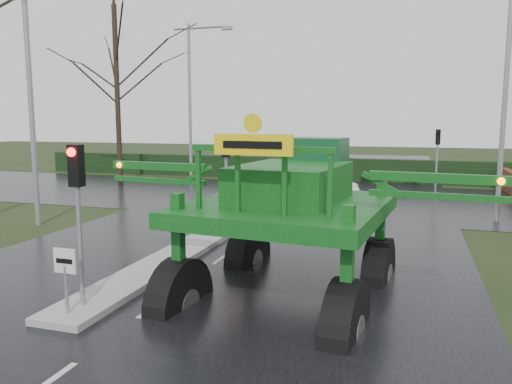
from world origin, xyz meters
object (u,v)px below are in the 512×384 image
(traffic_signal_mid, at_px, (226,160))
(keep_left_sign, at_px, (65,270))
(street_light_left_far, at_px, (194,89))
(white_sedan, at_px, (318,198))
(traffic_signal_near, at_px, (77,191))
(traffic_signal_far, at_px, (438,146))
(crop_sprayer, at_px, (183,193))
(street_light_right, at_px, (498,68))
(street_light_left_near, at_px, (35,66))

(traffic_signal_mid, bearing_deg, keep_left_sign, -90.00)
(street_light_left_far, height_order, white_sedan, street_light_left_far)
(street_light_left_far, bearing_deg, traffic_signal_near, -71.83)
(keep_left_sign, xyz_separation_m, traffic_signal_far, (7.80, 21.51, 1.53))
(traffic_signal_far, distance_m, white_sedan, 7.59)
(white_sedan, bearing_deg, traffic_signal_mid, 179.59)
(traffic_signal_far, distance_m, crop_sprayer, 20.64)
(street_light_left_far, bearing_deg, white_sedan, -24.42)
(traffic_signal_near, distance_m, traffic_signal_mid, 8.50)
(traffic_signal_far, height_order, street_light_right, street_light_right)
(keep_left_sign, relative_size, street_light_right, 0.14)
(street_light_right, xyz_separation_m, white_sedan, (-7.60, 4.01, -5.99))
(traffic_signal_near, relative_size, street_light_left_far, 0.35)
(traffic_signal_mid, distance_m, street_light_left_near, 7.83)
(traffic_signal_near, height_order, street_light_left_far, street_light_left_far)
(traffic_signal_mid, height_order, street_light_right, street_light_right)
(traffic_signal_near, relative_size, traffic_signal_far, 1.00)
(keep_left_sign, relative_size, traffic_signal_far, 0.38)
(traffic_signal_mid, bearing_deg, traffic_signal_far, 58.07)
(street_light_left_near, relative_size, street_light_right, 1.00)
(street_light_right, height_order, crop_sprayer, street_light_right)
(traffic_signal_mid, distance_m, street_light_left_far, 14.68)
(traffic_signal_near, bearing_deg, street_light_left_far, 108.17)
(traffic_signal_mid, relative_size, street_light_left_near, 0.35)
(traffic_signal_near, distance_m, street_light_left_far, 22.37)
(traffic_signal_near, height_order, street_light_right, street_light_right)
(traffic_signal_mid, distance_m, traffic_signal_far, 14.75)
(white_sedan, bearing_deg, street_light_left_far, 77.72)
(keep_left_sign, bearing_deg, street_light_left_far, 107.78)
(street_light_left_far, xyz_separation_m, crop_sprayer, (8.65, -19.73, -3.55))
(traffic_signal_near, distance_m, white_sedan, 17.32)
(keep_left_sign, xyz_separation_m, street_light_left_near, (-6.89, 7.50, 4.93))
(traffic_signal_far, bearing_deg, crop_sprayer, 72.97)
(keep_left_sign, distance_m, street_light_left_far, 23.11)
(keep_left_sign, xyz_separation_m, white_sedan, (1.90, 17.51, -1.06))
(keep_left_sign, height_order, crop_sprayer, crop_sprayer)
(street_light_right, distance_m, street_light_left_far, 18.24)
(keep_left_sign, distance_m, traffic_signal_far, 22.93)
(crop_sprayer, bearing_deg, traffic_signal_near, -138.01)
(traffic_signal_mid, bearing_deg, street_light_left_near, -167.79)
(crop_sprayer, height_order, white_sedan, crop_sprayer)
(crop_sprayer, relative_size, white_sedan, 2.28)
(traffic_signal_far, relative_size, street_light_left_near, 0.35)
(keep_left_sign, height_order, street_light_left_far, street_light_left_far)
(traffic_signal_near, xyz_separation_m, white_sedan, (1.90, 17.02, -2.59))
(white_sedan, bearing_deg, crop_sprayer, -168.38)
(traffic_signal_mid, relative_size, street_light_right, 0.35)
(street_light_left_near, height_order, street_light_left_far, same)
(traffic_signal_near, relative_size, white_sedan, 0.87)
(street_light_right, distance_m, crop_sprayer, 14.49)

